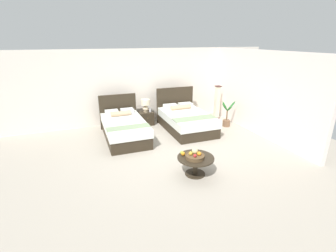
% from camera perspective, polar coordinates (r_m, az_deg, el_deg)
% --- Properties ---
extents(ground_plane, '(9.52, 9.21, 0.02)m').
position_cam_1_polar(ground_plane, '(6.51, 1.21, -6.00)').
color(ground_plane, '#AAA091').
extents(wall_back, '(9.52, 0.12, 2.52)m').
position_cam_1_polar(wall_back, '(8.67, -5.82, 9.26)').
color(wall_back, white).
rests_on(wall_back, ground).
extents(wall_side_right, '(0.12, 4.81, 2.52)m').
position_cam_1_polar(wall_side_right, '(7.95, 20.44, 7.19)').
color(wall_side_right, white).
rests_on(wall_side_right, ground).
extents(bed_near_window, '(1.20, 2.14, 1.13)m').
position_cam_1_polar(bed_near_window, '(7.36, -10.17, -0.48)').
color(bed_near_window, '#2F261A').
rests_on(bed_near_window, ground).
extents(bed_near_corner, '(1.36, 2.12, 1.22)m').
position_cam_1_polar(bed_near_corner, '(7.95, 4.19, 1.36)').
color(bed_near_corner, '#2F261A').
rests_on(bed_near_corner, ground).
extents(nightstand, '(0.47, 0.44, 0.45)m').
position_cam_1_polar(nightstand, '(8.46, -5.14, 1.81)').
color(nightstand, '#2F261A').
rests_on(nightstand, ground).
extents(table_lamp, '(0.30, 0.30, 0.44)m').
position_cam_1_polar(table_lamp, '(8.34, -5.28, 5.10)').
color(table_lamp, beige).
rests_on(table_lamp, nightstand).
extents(vase, '(0.08, 0.08, 0.14)m').
position_cam_1_polar(vase, '(8.38, -4.20, 3.77)').
color(vase, '#BBB9BE').
rests_on(vase, nightstand).
extents(coffee_table, '(0.79, 0.79, 0.42)m').
position_cam_1_polar(coffee_table, '(5.36, 6.45, -8.23)').
color(coffee_table, '#2F261A').
rests_on(coffee_table, ground).
extents(fruit_bowl, '(0.42, 0.42, 0.20)m').
position_cam_1_polar(fruit_bowl, '(5.24, 6.29, -6.87)').
color(fruit_bowl, brown).
rests_on(fruit_bowl, coffee_table).
extents(loose_apple, '(0.08, 0.08, 0.08)m').
position_cam_1_polar(loose_apple, '(5.39, 3.27, -6.22)').
color(loose_apple, '#92AA42').
rests_on(loose_apple, coffee_table).
extents(loose_orange, '(0.09, 0.09, 0.09)m').
position_cam_1_polar(loose_orange, '(5.33, 3.55, -6.48)').
color(loose_orange, orange).
rests_on(loose_orange, coffee_table).
extents(floor_lamp_corner, '(0.20, 0.20, 1.21)m').
position_cam_1_polar(floor_lamp_corner, '(9.22, 11.38, 5.46)').
color(floor_lamp_corner, '#462625').
rests_on(floor_lamp_corner, ground).
extents(potted_palm, '(0.57, 0.56, 0.86)m').
position_cam_1_polar(potted_palm, '(8.49, 13.54, 1.73)').
color(potted_palm, brown).
rests_on(potted_palm, ground).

